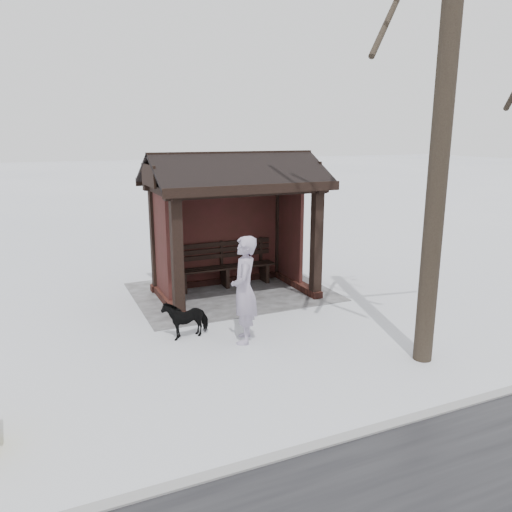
{
  "coord_description": "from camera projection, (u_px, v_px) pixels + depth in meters",
  "views": [
    {
      "loc": [
        3.81,
        9.74,
        3.43
      ],
      "look_at": [
        -0.15,
        0.8,
        1.04
      ],
      "focal_mm": 35.0,
      "sensor_mm": 36.0,
      "label": 1
    }
  ],
  "objects": [
    {
      "name": "dog",
      "position": [
        186.0,
        318.0,
        8.65
      ],
      "size": [
        0.82,
        0.46,
        0.66
      ],
      "primitive_type": "imported",
      "rotation": [
        0.0,
        0.0,
        1.71
      ],
      "color": "black",
      "rests_on": "ground"
    },
    {
      "name": "ground",
      "position": [
        235.0,
        295.0,
        10.97
      ],
      "size": [
        120.0,
        120.0,
        0.0
      ],
      "primitive_type": "plane",
      "color": "silver",
      "rests_on": "ground"
    },
    {
      "name": "kerb",
      "position": [
        400.0,
        423.0,
        6.08
      ],
      "size": [
        120.0,
        0.15,
        0.06
      ],
      "primitive_type": "cube",
      "color": "gray",
      "rests_on": "ground"
    },
    {
      "name": "bus_shelter",
      "position": [
        231.0,
        195.0,
        10.59
      ],
      "size": [
        3.6,
        2.4,
        3.09
      ],
      "color": "#331712",
      "rests_on": "ground"
    },
    {
      "name": "trampled_patch",
      "position": [
        232.0,
        292.0,
        11.14
      ],
      "size": [
        4.2,
        3.2,
        0.02
      ],
      "primitive_type": "cube",
      "color": "gray",
      "rests_on": "ground"
    },
    {
      "name": "pedestrian",
      "position": [
        244.0,
        290.0,
        8.3
      ],
      "size": [
        0.67,
        0.79,
        1.82
      ],
      "primitive_type": "imported",
      "rotation": [
        0.0,
        0.0,
        1.15
      ],
      "color": "#A195AE",
      "rests_on": "ground"
    }
  ]
}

